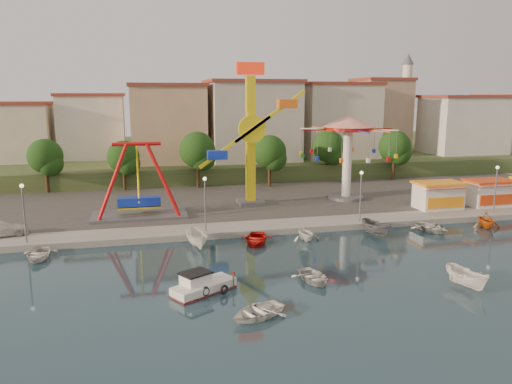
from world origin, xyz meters
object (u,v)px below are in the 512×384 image
object	(u,v)px
pirate_ship_ride	(138,182)
cabin_motorboat	(202,286)
wave_swinger	(348,138)
rowboat_a	(314,277)
kamikaze_tower	(255,139)
skiff	(467,278)
van	(1,229)

from	to	relation	value
pirate_ship_ride	cabin_motorboat	size ratio (longest dim) A/B	2.07
wave_swinger	rowboat_a	world-z (taller)	wave_swinger
rowboat_a	pirate_ship_ride	bearing A→B (deg)	112.44
kamikaze_tower	skiff	bearing A→B (deg)	-71.73
pirate_ship_ride	wave_swinger	distance (m)	25.77
skiff	wave_swinger	bearing A→B (deg)	75.01
wave_swinger	van	bearing A→B (deg)	-167.79
cabin_motorboat	van	bearing A→B (deg)	105.26
cabin_motorboat	kamikaze_tower	bearing A→B (deg)	38.14
pirate_ship_ride	van	size ratio (longest dim) A/B	2.06
kamikaze_tower	wave_swinger	bearing A→B (deg)	2.03
rowboat_a	van	bearing A→B (deg)	139.18
cabin_motorboat	skiff	xyz separation A→B (m)	(18.42, -3.48, 0.29)
cabin_motorboat	van	world-z (taller)	van
wave_swinger	skiff	distance (m)	28.98
van	cabin_motorboat	bearing A→B (deg)	-146.85
wave_swinger	cabin_motorboat	size ratio (longest dim) A/B	2.41
wave_swinger	van	world-z (taller)	wave_swinger
kamikaze_tower	wave_swinger	distance (m)	11.87
skiff	van	xyz separation A→B (m)	(-35.05, 19.67, 0.58)
wave_swinger	rowboat_a	xyz separation A→B (m)	(-12.99, -24.28, -7.83)
kamikaze_tower	rowboat_a	world-z (taller)	kamikaze_tower
pirate_ship_ride	kamikaze_tower	distance (m)	14.28
van	rowboat_a	bearing A→B (deg)	-135.54
skiff	van	bearing A→B (deg)	141.46
kamikaze_tower	skiff	size ratio (longest dim) A/B	4.41
pirate_ship_ride	wave_swinger	size ratio (longest dim) A/B	0.86
cabin_motorboat	wave_swinger	bearing A→B (deg)	18.44
kamikaze_tower	cabin_motorboat	size ratio (longest dim) A/B	3.42
skiff	kamikaze_tower	bearing A→B (deg)	99.03
rowboat_a	cabin_motorboat	bearing A→B (deg)	172.76
pirate_ship_ride	kamikaze_tower	bearing A→B (deg)	12.15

